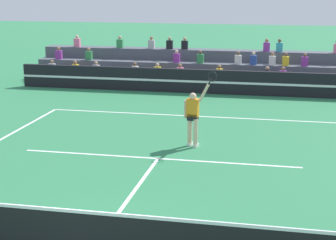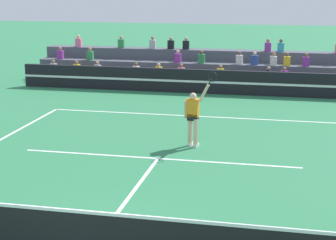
# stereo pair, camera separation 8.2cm
# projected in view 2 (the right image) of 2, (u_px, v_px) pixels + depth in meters

# --- Properties ---
(tennis_net) EXTENTS (12.00, 0.10, 1.10)m
(tennis_net) POSITION_uv_depth(u_px,v_px,m) (78.00, 236.00, 10.16)
(tennis_net) COLOR #2D6B38
(tennis_net) RESTS_ON ground
(sponsor_banner_wall) EXTENTS (18.00, 0.26, 1.10)m
(sponsor_banner_wall) POSITION_uv_depth(u_px,v_px,m) (207.00, 82.00, 25.85)
(sponsor_banner_wall) COLOR black
(sponsor_banner_wall) RESTS_ON ground
(bleacher_stand) EXTENTS (18.13, 2.85, 2.28)m
(bleacher_stand) POSITION_uv_depth(u_px,v_px,m) (214.00, 71.00, 28.23)
(bleacher_stand) COLOR #4C515B
(bleacher_stand) RESTS_ON ground
(tennis_player) EXTENTS (1.09, 0.39, 2.45)m
(tennis_player) POSITION_uv_depth(u_px,v_px,m) (194.00, 116.00, 17.38)
(tennis_player) COLOR beige
(tennis_player) RESTS_ON ground
(tennis_ball) EXTENTS (0.07, 0.07, 0.07)m
(tennis_ball) POSITION_uv_depth(u_px,v_px,m) (45.00, 235.00, 11.38)
(tennis_ball) COLOR #C6DB33
(tennis_ball) RESTS_ON ground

